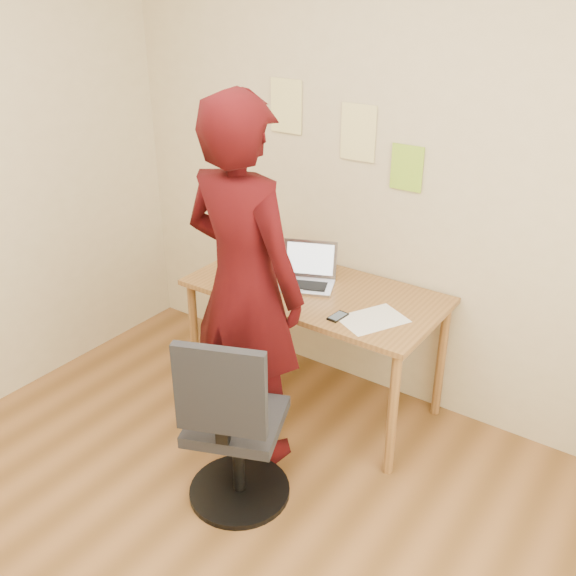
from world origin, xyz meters
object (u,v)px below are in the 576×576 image
Objects in this scene: phone at (338,316)px; office_chair at (233,435)px; laptop at (307,275)px; person at (244,287)px; desk at (315,303)px.

office_chair is at bearing -94.71° from phone.
laptop is 0.20× the size of person.
phone is at bearing -134.81° from person.
person is (-0.23, 0.39, 0.53)m from office_chair.
phone is 0.50m from person.
desk is at bearing -47.55° from laptop.
phone is at bearing -37.90° from desk.
office_chair reaches higher than phone.
person reaches higher than office_chair.
person is (-0.35, -0.31, 0.19)m from phone.
phone is 0.06× the size of person.
laptop is (-0.08, 0.03, 0.14)m from desk.
desk is 0.16m from laptop.
office_chair reaches higher than desk.
person reaches higher than desk.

